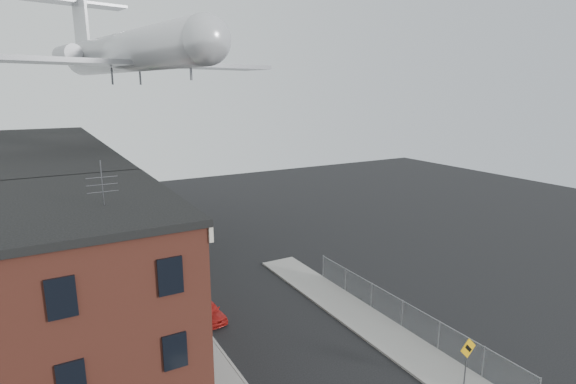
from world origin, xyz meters
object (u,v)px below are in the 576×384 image
at_px(warning_sign, 467,355).
at_px(car_far, 137,226).
at_px(airplane, 126,52).
at_px(utility_pole, 150,233).
at_px(car_near, 207,310).
at_px(street_tree, 129,216).
at_px(car_mid, 186,258).

distance_m(warning_sign, car_far, 36.19).
height_order(car_far, airplane, airplane).
relative_size(utility_pole, car_near, 2.44).
height_order(car_near, car_far, car_far).
bearing_deg(utility_pole, street_tree, 88.11).
bearing_deg(street_tree, airplane, -8.49).
relative_size(street_tree, airplane, 0.18).
bearing_deg(warning_sign, car_far, 104.74).
bearing_deg(car_near, car_mid, 72.75).
bearing_deg(car_mid, street_tree, 118.52).
bearing_deg(warning_sign, airplane, 109.21).
relative_size(warning_sign, street_tree, 0.54).
relative_size(warning_sign, car_near, 0.76).
bearing_deg(street_tree, car_near, -83.47).
relative_size(utility_pole, street_tree, 1.73).
xyz_separation_m(utility_pole, street_tree, (0.33, 9.92, -1.22)).
xyz_separation_m(street_tree, airplane, (0.83, -0.12, 14.62)).
height_order(street_tree, car_mid, street_tree).
distance_m(utility_pole, car_near, 7.37).
bearing_deg(car_mid, utility_pole, -134.88).
height_order(warning_sign, street_tree, street_tree).
height_order(car_mid, airplane, airplane).
bearing_deg(car_far, street_tree, -111.74).
distance_m(warning_sign, car_near, 16.11).
height_order(street_tree, car_far, street_tree).
xyz_separation_m(warning_sign, utility_pole, (-11.20, 19.03, 2.79)).
distance_m(car_far, airplane, 18.48).
height_order(warning_sign, car_mid, warning_sign).
bearing_deg(car_mid, car_far, 95.99).
distance_m(utility_pole, street_tree, 10.00).
xyz_separation_m(utility_pole, car_near, (2.12, -5.78, -4.05)).
relative_size(street_tree, car_near, 1.41).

